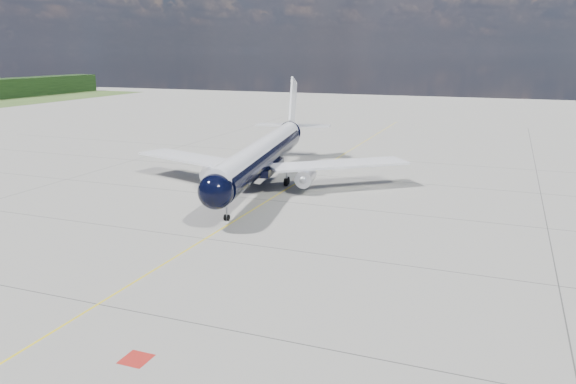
% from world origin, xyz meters
% --- Properties ---
extents(ground, '(320.00, 320.00, 0.00)m').
position_xyz_m(ground, '(0.00, 30.00, 0.00)').
color(ground, '#99978E').
rests_on(ground, ground).
extents(taxiway_centerline, '(0.16, 160.00, 0.01)m').
position_xyz_m(taxiway_centerline, '(0.00, 25.00, 0.00)').
color(taxiway_centerline, '#DCC30B').
rests_on(taxiway_centerline, ground).
extents(red_marking, '(1.60, 1.60, 0.01)m').
position_xyz_m(red_marking, '(6.80, -10.00, 0.00)').
color(red_marking, maroon).
rests_on(red_marking, ground).
extents(main_airliner, '(36.77, 45.23, 13.12)m').
position_xyz_m(main_airliner, '(-3.69, 32.21, 4.07)').
color(main_airliner, black).
rests_on(main_airliner, ground).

